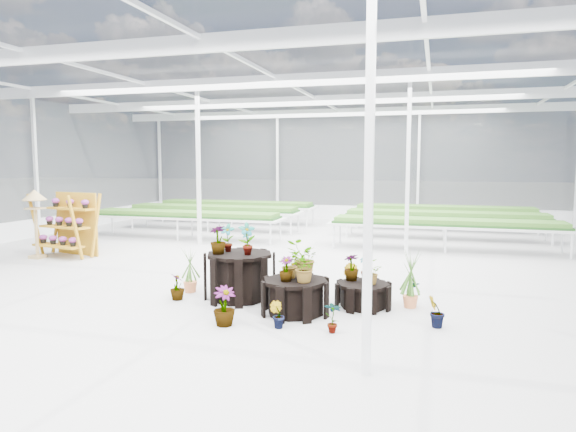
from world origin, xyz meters
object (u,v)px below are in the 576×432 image
(plinth_tall, at_px, (240,276))
(shelf_rack, at_px, (66,225))
(bird_table, at_px, (36,224))
(plinth_mid, at_px, (295,297))
(plinth_low, at_px, (363,295))

(plinth_tall, relative_size, shelf_rack, 0.74)
(plinth_tall, distance_m, bird_table, 6.82)
(plinth_tall, distance_m, shelf_rack, 6.45)
(plinth_tall, xyz_separation_m, plinth_mid, (1.20, -0.60, -0.13))
(plinth_mid, xyz_separation_m, shelf_rack, (-7.07, 3.24, 0.54))
(bird_table, bearing_deg, plinth_mid, 3.38)
(plinth_mid, distance_m, shelf_rack, 7.79)
(plinth_tall, distance_m, plinth_low, 2.21)
(plinth_tall, distance_m, plinth_mid, 1.35)
(plinth_tall, height_order, plinth_mid, plinth_tall)
(plinth_tall, relative_size, bird_table, 0.69)
(plinth_tall, bearing_deg, bird_table, 160.88)
(plinth_mid, bearing_deg, plinth_tall, 153.43)
(plinth_mid, xyz_separation_m, plinth_low, (1.00, 0.70, -0.08))
(plinth_mid, height_order, shelf_rack, shelf_rack)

